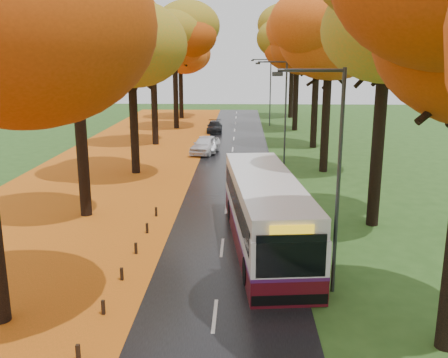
# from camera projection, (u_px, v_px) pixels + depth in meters

# --- Properties ---
(road) EXTENTS (6.50, 90.00, 0.04)m
(road) POSITION_uv_depth(u_px,v_px,m) (230.00, 178.00, 34.86)
(road) COLOR black
(road) RESTS_ON ground
(centre_line) EXTENTS (0.12, 90.00, 0.01)m
(centre_line) POSITION_uv_depth(u_px,v_px,m) (230.00, 178.00, 34.86)
(centre_line) COLOR silver
(centre_line) RESTS_ON road
(leaf_verge) EXTENTS (12.00, 90.00, 0.02)m
(leaf_verge) POSITION_uv_depth(u_px,v_px,m) (102.00, 177.00, 35.18)
(leaf_verge) COLOR #8E4C0C
(leaf_verge) RESTS_ON ground
(leaf_drift) EXTENTS (0.90, 90.00, 0.01)m
(leaf_drift) POSITION_uv_depth(u_px,v_px,m) (186.00, 178.00, 34.96)
(leaf_drift) COLOR orange
(leaf_drift) RESTS_ON road
(trees_left) EXTENTS (9.20, 74.00, 13.88)m
(trees_left) POSITION_uv_depth(u_px,v_px,m) (128.00, 38.00, 34.82)
(trees_left) COLOR black
(trees_left) RESTS_ON ground
(trees_right) EXTENTS (9.30, 74.20, 13.96)m
(trees_right) POSITION_uv_depth(u_px,v_px,m) (335.00, 36.00, 34.13)
(trees_right) COLOR black
(trees_right) RESTS_ON ground
(bollard_row) EXTENTS (0.11, 23.51, 0.52)m
(bollard_row) POSITION_uv_depth(u_px,v_px,m) (92.00, 328.00, 15.25)
(bollard_row) COLOR black
(bollard_row) RESTS_ON ground
(streetlamp_near) EXTENTS (2.45, 0.18, 8.00)m
(streetlamp_near) POSITION_uv_depth(u_px,v_px,m) (332.00, 165.00, 17.10)
(streetlamp_near) COLOR #333538
(streetlamp_near) RESTS_ON ground
(streetlamp_mid) EXTENTS (2.45, 0.18, 8.00)m
(streetlamp_mid) POSITION_uv_depth(u_px,v_px,m) (282.00, 104.00, 38.44)
(streetlamp_mid) COLOR #333538
(streetlamp_mid) RESTS_ON ground
(streetlamp_far) EXTENTS (2.45, 0.18, 8.00)m
(streetlamp_far) POSITION_uv_depth(u_px,v_px,m) (268.00, 87.00, 59.78)
(streetlamp_far) COLOR #333538
(streetlamp_far) RESTS_ON ground
(bus) EXTENTS (3.90, 12.03, 3.11)m
(bus) POSITION_uv_depth(u_px,v_px,m) (265.00, 210.00, 22.22)
(bus) COLOR #480B13
(bus) RESTS_ON road
(car_white) EXTENTS (2.79, 4.78, 1.53)m
(car_white) POSITION_uv_depth(u_px,v_px,m) (205.00, 145.00, 43.45)
(car_white) COLOR white
(car_white) RESTS_ON road
(car_silver) EXTENTS (1.77, 4.03, 1.29)m
(car_silver) POSITION_uv_depth(u_px,v_px,m) (207.00, 145.00, 44.15)
(car_silver) COLOR #999CA1
(car_silver) RESTS_ON road
(car_dark) EXTENTS (1.80, 4.18, 1.20)m
(car_dark) POSITION_uv_depth(u_px,v_px,m) (215.00, 127.00, 55.61)
(car_dark) COLOR black
(car_dark) RESTS_ON road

